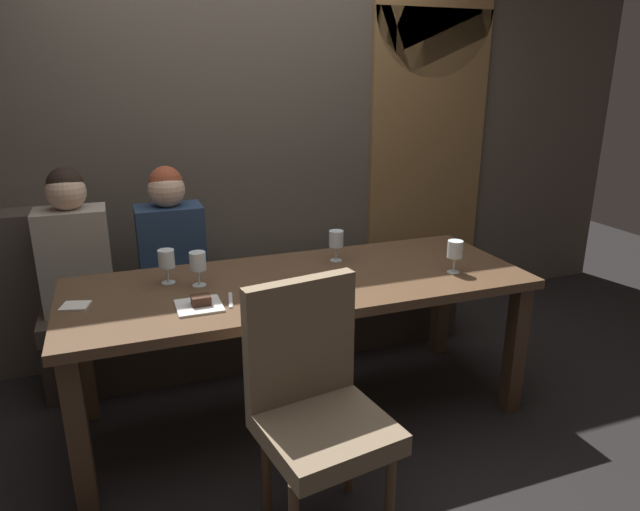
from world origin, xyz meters
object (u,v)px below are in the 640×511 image
at_px(banquette_bench, 266,320).
at_px(fork_on_table, 231,300).
at_px(diner_bearded, 171,237).
at_px(wine_glass_far_left, 455,251).
at_px(chair_near_side, 315,396).
at_px(diner_redhead, 73,244).
at_px(dessert_plate, 200,304).
at_px(wine_glass_end_right, 198,263).
at_px(dining_table, 301,296).
at_px(wine_glass_near_left, 166,260).
at_px(wine_glass_far_right, 336,240).

height_order(banquette_bench, fork_on_table, fork_on_table).
relative_size(diner_bearded, wine_glass_far_left, 4.61).
height_order(chair_near_side, fork_on_table, chair_near_side).
height_order(diner_redhead, dessert_plate, diner_redhead).
xyz_separation_m(chair_near_side, wine_glass_end_right, (-0.28, 0.81, 0.29)).
bearing_deg(dining_table, fork_on_table, -158.38).
relative_size(banquette_bench, wine_glass_near_left, 15.24).
relative_size(wine_glass_far_left, wine_glass_end_right, 1.00).
bearing_deg(dining_table, chair_near_side, -104.61).
height_order(wine_glass_far_right, wine_glass_near_left, same).
distance_m(chair_near_side, fork_on_table, 0.63).
relative_size(wine_glass_end_right, wine_glass_near_left, 1.00).
bearing_deg(dining_table, diner_bearded, 126.22).
height_order(dining_table, wine_glass_far_right, wine_glass_far_right).
relative_size(wine_glass_far_left, dessert_plate, 0.86).
distance_m(banquette_bench, wine_glass_far_right, 0.84).
bearing_deg(dining_table, wine_glass_near_left, 164.18).
xyz_separation_m(diner_redhead, wine_glass_far_left, (1.78, -0.90, 0.03)).
height_order(banquette_bench, chair_near_side, chair_near_side).
distance_m(diner_redhead, diner_bearded, 0.50).
height_order(chair_near_side, diner_bearded, diner_bearded).
bearing_deg(diner_redhead, banquette_bench, -1.52).
height_order(wine_glass_near_left, fork_on_table, wine_glass_near_left).
bearing_deg(wine_glass_far_left, diner_redhead, 153.14).
bearing_deg(wine_glass_far_left, wine_glass_near_left, 165.74).
distance_m(dining_table, wine_glass_far_left, 0.79).
bearing_deg(chair_near_side, wine_glass_near_left, 114.90).
height_order(dining_table, fork_on_table, fork_on_table).
height_order(diner_redhead, wine_glass_end_right, diner_redhead).
distance_m(diner_redhead, wine_glass_far_right, 1.40).
bearing_deg(dessert_plate, dining_table, 18.40).
distance_m(dining_table, chair_near_side, 0.75).
relative_size(dining_table, wine_glass_far_right, 13.41).
relative_size(chair_near_side, dessert_plate, 5.16).
bearing_deg(dessert_plate, wine_glass_end_right, 81.57).
relative_size(diner_redhead, dessert_plate, 4.10).
xyz_separation_m(banquette_bench, dessert_plate, (-0.51, -0.87, 0.53)).
relative_size(banquette_bench, diner_redhead, 3.21).
bearing_deg(dessert_plate, diner_redhead, 120.22).
bearing_deg(wine_glass_far_right, fork_on_table, -151.26).
bearing_deg(wine_glass_near_left, dessert_plate, -74.46).
bearing_deg(wine_glass_far_right, diner_redhead, 157.96).
distance_m(dining_table, fork_on_table, 0.41).
bearing_deg(chair_near_side, wine_glass_far_left, 30.47).
height_order(diner_redhead, wine_glass_near_left, diner_redhead).
bearing_deg(diner_redhead, wine_glass_far_left, -26.86).
height_order(dining_table, wine_glass_far_left, wine_glass_far_left).
height_order(banquette_bench, wine_glass_far_left, wine_glass_far_left).
xyz_separation_m(banquette_bench, diner_bearded, (-0.53, 0.02, 0.58)).
relative_size(banquette_bench, wine_glass_far_right, 15.24).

